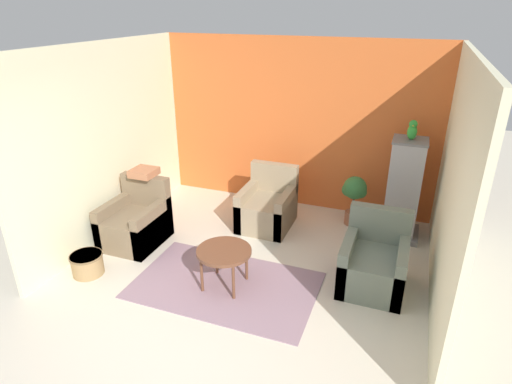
{
  "coord_description": "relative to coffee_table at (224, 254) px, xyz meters",
  "views": [
    {
      "loc": [
        1.75,
        -2.83,
        3.15
      ],
      "look_at": [
        0.0,
        1.81,
        0.95
      ],
      "focal_mm": 30.0,
      "sensor_mm": 36.0,
      "label": 1
    }
  ],
  "objects": [
    {
      "name": "wall_right",
      "position": [
        2.35,
        0.76,
        0.9
      ],
      "size": [
        0.06,
        3.63,
        2.7
      ],
      "color": "beige",
      "rests_on": "ground_plane"
    },
    {
      "name": "potted_plant",
      "position": [
        1.18,
        2.15,
        0.06
      ],
      "size": [
        0.38,
        0.35,
        0.78
      ],
      "color": "brown",
      "rests_on": "ground_plane"
    },
    {
      "name": "armchair_right",
      "position": [
        1.66,
        0.66,
        -0.16
      ],
      "size": [
        0.74,
        0.85,
        0.9
      ],
      "color": "slate",
      "rests_on": "ground_plane"
    },
    {
      "name": "area_rug",
      "position": [
        0.0,
        -0.0,
        -0.45
      ],
      "size": [
        2.2,
        1.34,
        0.01
      ],
      "color": "gray",
      "rests_on": "ground_plane"
    },
    {
      "name": "armchair_middle",
      "position": [
        -0.04,
        1.65,
        -0.16
      ],
      "size": [
        0.74,
        0.85,
        0.9
      ],
      "color": "#9E896B",
      "rests_on": "ground_plane"
    },
    {
      "name": "wicker_basket",
      "position": [
        -1.73,
        -0.38,
        -0.3
      ],
      "size": [
        0.4,
        0.4,
        0.27
      ],
      "color": "#A37F51",
      "rests_on": "ground_plane"
    },
    {
      "name": "coffee_table",
      "position": [
        0.0,
        0.0,
        0.0
      ],
      "size": [
        0.65,
        0.65,
        0.5
      ],
      "color": "brown",
      "rests_on": "ground_plane"
    },
    {
      "name": "armchair_left",
      "position": [
        -1.61,
        0.52,
        -0.16
      ],
      "size": [
        0.74,
        0.85,
        0.9
      ],
      "color": "#7A664C",
      "rests_on": "ground_plane"
    },
    {
      "name": "birdcage",
      "position": [
        1.86,
        2.05,
        0.25
      ],
      "size": [
        0.6,
        0.6,
        1.46
      ],
      "color": "slate",
      "rests_on": "ground_plane"
    },
    {
      "name": "throw_pillow",
      "position": [
        -1.61,
        0.84,
        0.5
      ],
      "size": [
        0.34,
        0.34,
        0.1
      ],
      "color": "#B2704C",
      "rests_on": "armchair_left"
    },
    {
      "name": "parrot",
      "position": [
        1.86,
        2.05,
        1.13
      ],
      "size": [
        0.13,
        0.23,
        0.28
      ],
      "color": "green",
      "rests_on": "birdcage"
    },
    {
      "name": "wall_back_accent",
      "position": [
        0.11,
        2.61,
        0.9
      ],
      "size": [
        4.53,
        0.06,
        2.7
      ],
      "color": "orange",
      "rests_on": "ground_plane"
    },
    {
      "name": "wall_left",
      "position": [
        -2.12,
        0.76,
        0.9
      ],
      "size": [
        0.06,
        3.63,
        2.7
      ],
      "color": "beige",
      "rests_on": "ground_plane"
    },
    {
      "name": "ground_plane",
      "position": [
        0.11,
        -1.05,
        -0.45
      ],
      "size": [
        20.0,
        20.0,
        0.0
      ],
      "primitive_type": "plane",
      "color": "beige",
      "rests_on": "ground"
    }
  ]
}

